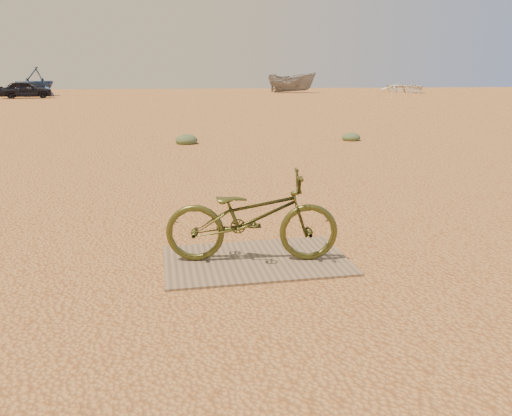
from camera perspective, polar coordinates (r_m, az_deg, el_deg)
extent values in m
plane|color=#B9854A|center=(5.15, 1.78, -3.95)|extent=(120.00, 120.00, 0.00)
cube|color=#806A52|center=(4.64, 0.00, -5.98)|extent=(1.68, 1.06, 0.02)
imported|color=#42461C|center=(4.50, -0.47, -1.02)|extent=(1.63, 0.79, 0.82)
imported|color=black|center=(41.30, -24.84, 12.17)|extent=(3.78, 1.95, 1.23)
imported|color=navy|center=(45.21, -23.97, 13.08)|extent=(5.41, 5.67, 2.32)
imported|color=slate|center=(49.76, 4.07, 14.10)|extent=(5.02, 4.38, 1.89)
imported|color=white|center=(52.11, 16.85, 13.11)|extent=(4.31, 5.59, 1.07)
ellipsoid|color=#556A47|center=(12.74, -7.93, 7.29)|extent=(0.55, 0.55, 0.30)
ellipsoid|color=#556A47|center=(13.49, 10.80, 7.60)|extent=(0.48, 0.48, 0.26)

